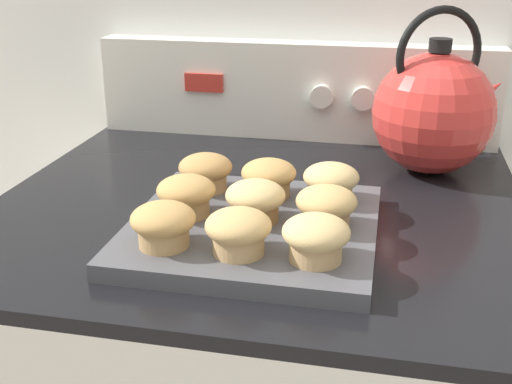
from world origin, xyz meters
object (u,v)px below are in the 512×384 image
object	(u,v)px
muffin_r0_c0	(163,224)
tea_kettle	(434,111)
muffin_r0_c2	(316,237)
muffin_r2_c2	(331,181)
muffin_r0_c1	(238,231)
muffin_pan	(253,229)
muffin_r2_c1	(269,177)
muffin_r1_c1	(255,200)
muffin_r2_c0	(206,171)
muffin_r1_c0	(186,195)
muffin_r1_c2	(326,206)

from	to	relation	value
muffin_r0_c0	tea_kettle	world-z (taller)	tea_kettle
muffin_r0_c2	muffin_r2_c2	bearing A→B (deg)	90.48
muffin_r0_c1	muffin_pan	bearing A→B (deg)	91.49
muffin_r2_c1	muffin_r0_c1	bearing A→B (deg)	-90.12
muffin_r1_c1	muffin_r0_c2	bearing A→B (deg)	-46.28
muffin_r2_c0	muffin_r2_c1	distance (m)	0.09
muffin_r1_c0	tea_kettle	world-z (taller)	tea_kettle
muffin_r0_c1	muffin_r1_c0	size ratio (longest dim) A/B	1.00
muffin_r1_c2	muffin_r2_c2	distance (m)	0.09
muffin_r0_c0	muffin_r2_c2	size ratio (longest dim) A/B	1.00
muffin_r0_c0	muffin_r2_c0	xyz separation A→B (m)	(-0.00, 0.18, 0.00)
muffin_r1_c1	muffin_r0_c1	bearing A→B (deg)	-89.79
muffin_r0_c0	muffin_r0_c1	xyz separation A→B (m)	(0.09, -0.00, 0.00)
muffin_pan	tea_kettle	xyz separation A→B (m)	(0.23, 0.30, 0.09)
muffin_r1_c0	muffin_r2_c0	xyz separation A→B (m)	(-0.00, 0.09, 0.00)
muffin_r0_c1	muffin_r0_c2	bearing A→B (deg)	0.95
muffin_r1_c1	muffin_r1_c2	size ratio (longest dim) A/B	1.00
muffin_r0_c0	muffin_r1_c0	distance (m)	0.09
muffin_r0_c1	muffin_r2_c0	xyz separation A→B (m)	(-0.09, 0.18, 0.00)
muffin_r1_c2	muffin_r2_c2	world-z (taller)	same
muffin_r1_c0	muffin_r0_c1	bearing A→B (deg)	-45.51
muffin_r1_c2	muffin_r2_c0	bearing A→B (deg)	153.14
muffin_r0_c2	muffin_r1_c1	xyz separation A→B (m)	(-0.09, 0.09, 0.00)
muffin_r2_c0	muffin_r2_c1	size ratio (longest dim) A/B	1.00
muffin_r1_c2	muffin_r2_c1	size ratio (longest dim) A/B	1.00
muffin_r2_c0	tea_kettle	world-z (taller)	tea_kettle
muffin_r1_c1	muffin_r2_c1	bearing A→B (deg)	89.51
muffin_r0_c0	muffin_r0_c2	distance (m)	0.17
muffin_r0_c2	muffin_r2_c2	size ratio (longest dim) A/B	1.00
muffin_pan	muffin_r0_c2	bearing A→B (deg)	-44.84
muffin_r2_c1	tea_kettle	distance (m)	0.31
muffin_pan	muffin_r2_c0	size ratio (longest dim) A/B	4.08
muffin_r2_c0	muffin_r2_c2	bearing A→B (deg)	-1.32
muffin_r0_c1	muffin_r1_c2	world-z (taller)	same
muffin_r0_c0	muffin_r1_c0	bearing A→B (deg)	91.20
tea_kettle	muffin_r2_c2	bearing A→B (deg)	-123.08
muffin_r0_c2	muffin_r2_c2	distance (m)	0.18
muffin_r0_c1	muffin_r1_c2	distance (m)	0.13
muffin_r1_c1	tea_kettle	distance (m)	0.38
muffin_r0_c1	muffin_r2_c1	world-z (taller)	same
muffin_pan	muffin_r1_c0	size ratio (longest dim) A/B	4.08
muffin_r2_c2	muffin_r1_c2	bearing A→B (deg)	-87.95
muffin_r0_c2	muffin_r1_c1	size ratio (longest dim) A/B	1.00
muffin_r0_c2	tea_kettle	bearing A→B (deg)	70.57
muffin_r0_c1	tea_kettle	xyz separation A→B (m)	(0.22, 0.39, 0.05)
muffin_r1_c0	muffin_r2_c0	size ratio (longest dim) A/B	1.00
muffin_r0_c2	muffin_r2_c1	xyz separation A→B (m)	(-0.09, 0.18, 0.00)
muffin_r2_c0	muffin_r0_c1	bearing A→B (deg)	-63.48
muffin_pan	muffin_r2_c2	world-z (taller)	muffin_r2_c2
muffin_r1_c1	tea_kettle	bearing A→B (deg)	53.04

